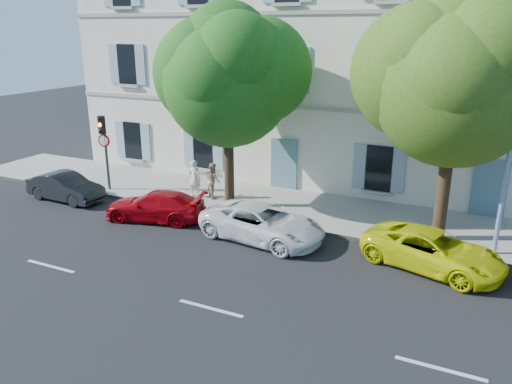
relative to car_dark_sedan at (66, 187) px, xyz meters
The scene contains 14 objects.
ground 10.56m from the car_dark_sedan, ahead, with size 90.00×90.00×0.00m, color black.
sidewalk 10.99m from the car_dark_sedan, 17.35° to the left, with size 36.00×4.50×0.15m, color #A09E96.
kerb 10.55m from the car_dark_sedan, ahead, with size 36.00×0.16×0.16m, color #9E998E.
building 14.84m from the car_dark_sedan, 40.73° to the left, with size 28.00×7.00×12.00m, color silver.
car_dark_sedan is the anchor object (origin of this frame).
car_red_coupe 5.08m from the car_dark_sedan, ahead, with size 1.64×4.04×1.17m, color #A3040C.
car_white_coupe 9.79m from the car_dark_sedan, ahead, with size 2.14×4.64×1.29m, color white.
car_yellow_supercar 15.65m from the car_dark_sedan, ahead, with size 2.05×4.45×1.24m, color #DAE209.
tree_left 8.82m from the car_dark_sedan, 16.56° to the left, with size 5.17×5.17×8.01m.
tree_right 16.52m from the car_dark_sedan, ahead, with size 5.51×5.51×8.49m.
traffic_light 2.80m from the car_dark_sedan, 59.07° to the left, with size 0.28×0.39×3.48m.
road_sign 2.41m from the car_dark_sedan, 62.32° to the left, with size 0.61×0.12×2.62m.
pedestrian_a 5.80m from the car_dark_sedan, 25.49° to the left, with size 0.62×0.41×1.70m, color silver.
pedestrian_b 6.60m from the car_dark_sedan, 25.05° to the left, with size 0.77×0.60×1.58m, color tan.
Camera 1 is at (6.28, -14.36, 7.33)m, focal length 35.00 mm.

